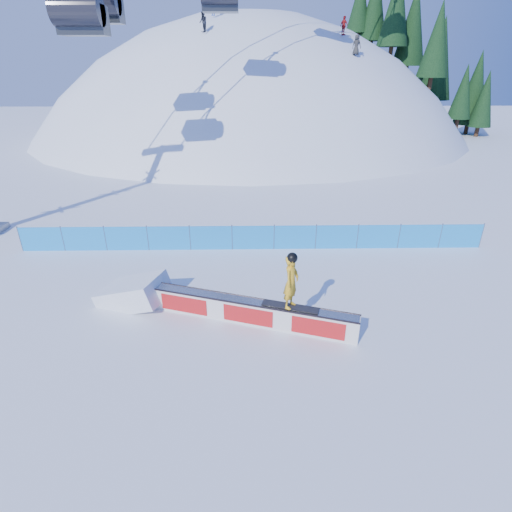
{
  "coord_description": "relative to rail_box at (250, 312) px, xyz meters",
  "views": [
    {
      "loc": [
        -0.19,
        -13.01,
        8.0
      ],
      "look_at": [
        0.06,
        0.26,
        1.66
      ],
      "focal_mm": 28.0,
      "sensor_mm": 36.0,
      "label": 1
    }
  ],
  "objects": [
    {
      "name": "safety_fence",
      "position": [
        0.18,
        6.07,
        0.17
      ],
      "size": [
        22.05,
        0.05,
        1.3
      ],
      "color": "#1788E2",
      "rests_on": "ground"
    },
    {
      "name": "rail_box",
      "position": [
        0.0,
        0.0,
        0.0
      ],
      "size": [
        7.08,
        2.76,
        0.87
      ],
      "rotation": [
        0.0,
        0.0,
        -0.32
      ],
      "color": "silver",
      "rests_on": "ground"
    },
    {
      "name": "ground",
      "position": [
        0.18,
        1.57,
        -0.43
      ],
      "size": [
        160.0,
        160.0,
        0.0
      ],
      "primitive_type": "plane",
      "color": "white",
      "rests_on": "ground"
    },
    {
      "name": "treeline",
      "position": [
        23.05,
        42.07,
        8.83
      ],
      "size": [
        18.7,
        11.26,
        19.26
      ],
      "color": "#362115",
      "rests_on": "ground"
    },
    {
      "name": "snow_ramp",
      "position": [
        -4.32,
        1.42,
        -0.43
      ],
      "size": [
        2.9,
        2.3,
        1.58
      ],
      "primitive_type": null,
      "rotation": [
        0.0,
        -0.31,
        -0.32
      ],
      "color": "white",
      "rests_on": "ground"
    },
    {
      "name": "distant_skiers",
      "position": [
        1.83,
        31.88,
        11.3
      ],
      "size": [
        14.8,
        6.23,
        5.24
      ],
      "color": "black",
      "rests_on": "ground"
    },
    {
      "name": "snow_hill",
      "position": [
        0.18,
        43.57,
        -18.43
      ],
      "size": [
        64.0,
        64.0,
        64.0
      ],
      "color": "white",
      "rests_on": "ground"
    },
    {
      "name": "snowboarder",
      "position": [
        1.31,
        -0.43,
        1.41
      ],
      "size": [
        1.89,
        0.91,
        1.96
      ],
      "rotation": [
        0.0,
        0.0,
        1.04
      ],
      "color": "black",
      "rests_on": "rail_box"
    }
  ]
}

